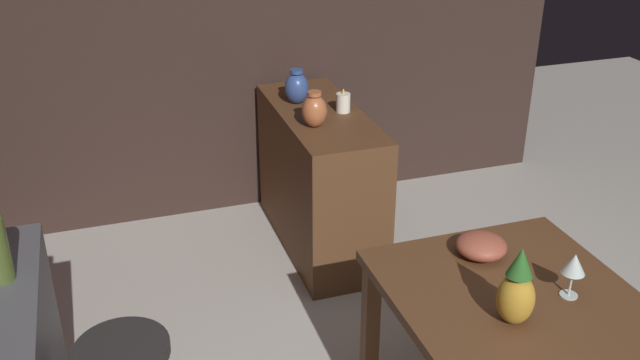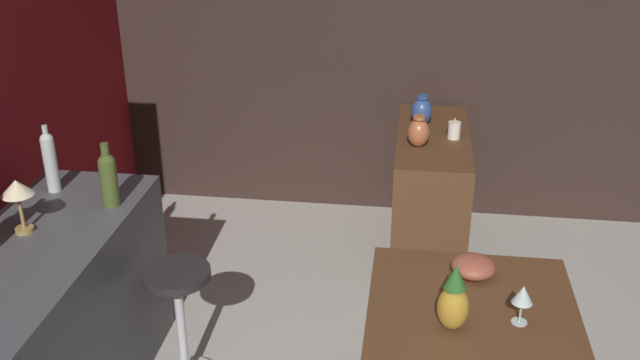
{
  "view_description": "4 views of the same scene",
  "coord_description": "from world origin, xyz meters",
  "px_view_note": "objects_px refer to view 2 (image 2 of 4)",
  "views": [
    {
      "loc": [
        -1.74,
        1.0,
        1.44
      ],
      "look_at": [
        0.87,
        0.32,
        0.84
      ],
      "focal_mm": 30.75,
      "sensor_mm": 36.0,
      "label": 1
    },
    {
      "loc": [
        -2.08,
        1.0,
        1.34
      ],
      "look_at": [
        0.74,
        0.5,
        0.89
      ],
      "focal_mm": 27.62,
      "sensor_mm": 36.0,
      "label": 2
    },
    {
      "loc": [
        -2.3,
        -0.65,
        2.22
      ],
      "look_at": [
        0.72,
        0.56,
        0.79
      ],
      "focal_mm": 26.99,
      "sensor_mm": 36.0,
      "label": 3
    },
    {
      "loc": [
        -2.17,
        -1.46,
        2.19
      ],
      "look_at": [
        0.86,
        0.32,
        0.83
      ],
      "focal_mm": 27.42,
      "sensor_mm": 36.0,
      "label": 4
    }
  ],
  "objects_px": {
    "cup_white": "(82,276)",
    "counter_lamp": "(171,228)",
    "pillar_candle_short": "(374,214)",
    "wine_bottle_amber": "(16,257)",
    "cup_slate": "(199,236)",
    "wine_bottle_clear": "(104,251)",
    "wine_glass_center": "(483,253)",
    "pineapple_centerpiece": "(505,262)",
    "wine_glass_right": "(640,275)",
    "wine_bottle_cobalt": "(63,262)",
    "dining_table": "(526,300)",
    "vase_brass": "(416,220)",
    "cup_mustard": "(61,268)",
    "pillar_candle_tall": "(372,220)",
    "fruit_bowl": "(517,285)",
    "bar_stool": "(260,357)",
    "sideboard_cabinet": "(380,277)",
    "wine_bottle_olive": "(161,219)"
  },
  "relations": [
    {
      "from": "cup_white",
      "to": "wine_bottle_clear",
      "type": "bearing_deg",
      "value": -152.48
    },
    {
      "from": "fruit_bowl",
      "to": "cup_mustard",
      "type": "distance_m",
      "value": 1.94
    },
    {
      "from": "cup_slate",
      "to": "counter_lamp",
      "type": "relative_size",
      "value": 0.51
    },
    {
      "from": "pillar_candle_tall",
      "to": "counter_lamp",
      "type": "bearing_deg",
      "value": 140.91
    },
    {
      "from": "pillar_candle_short",
      "to": "vase_brass",
      "type": "xyz_separation_m",
      "value": [
        -0.59,
        -0.15,
        0.02
      ]
    },
    {
      "from": "dining_table",
      "to": "wine_glass_right",
      "type": "distance_m",
      "value": 0.51
    },
    {
      "from": "dining_table",
      "to": "wine_glass_center",
      "type": "height_order",
      "value": "wine_glass_center"
    },
    {
      "from": "cup_slate",
      "to": "cup_white",
      "type": "relative_size",
      "value": 0.86
    },
    {
      "from": "pillar_candle_tall",
      "to": "wine_glass_right",
      "type": "bearing_deg",
      "value": -162.35
    },
    {
      "from": "bar_stool",
      "to": "wine_bottle_cobalt",
      "type": "height_order",
      "value": "wine_bottle_cobalt"
    },
    {
      "from": "wine_bottle_clear",
      "to": "cup_mustard",
      "type": "distance_m",
      "value": 0.5
    },
    {
      "from": "wine_bottle_olive",
      "to": "cup_slate",
      "type": "distance_m",
      "value": 0.22
    },
    {
      "from": "pineapple_centerpiece",
      "to": "fruit_bowl",
      "type": "distance_m",
      "value": 0.24
    },
    {
      "from": "bar_stool",
      "to": "dining_table",
      "type": "bearing_deg",
      "value": -96.53
    },
    {
      "from": "wine_glass_center",
      "to": "pineapple_centerpiece",
      "type": "distance_m",
      "value": 0.24
    },
    {
      "from": "cup_white",
      "to": "wine_bottle_cobalt",
      "type": "bearing_deg",
      "value": -170.08
    },
    {
      "from": "bar_stool",
      "to": "cup_slate",
      "type": "relative_size",
      "value": 6.56
    },
    {
      "from": "fruit_bowl",
      "to": "pillar_candle_tall",
      "type": "distance_m",
      "value": 1.89
    },
    {
      "from": "wine_bottle_cobalt",
      "to": "cup_slate",
      "type": "height_order",
      "value": "wine_bottle_cobalt"
    },
    {
      "from": "counter_lamp",
      "to": "pillar_candle_short",
      "type": "xyz_separation_m",
      "value": [
        1.84,
        -1.45,
        -0.16
      ]
    },
    {
      "from": "pillar_candle_short",
      "to": "wine_bottle_cobalt",
      "type": "bearing_deg",
      "value": 147.36
    },
    {
      "from": "wine_glass_center",
      "to": "pillar_candle_tall",
      "type": "distance_m",
      "value": 1.44
    },
    {
      "from": "wine_bottle_olive",
      "to": "cup_slate",
      "type": "xyz_separation_m",
      "value": [
        -0.01,
        -0.2,
        -0.1
      ]
    },
    {
      "from": "wine_bottle_clear",
      "to": "pineapple_centerpiece",
      "type": "bearing_deg",
      "value": -68.09
    },
    {
      "from": "wine_bottle_olive",
      "to": "cup_mustard",
      "type": "distance_m",
      "value": 0.89
    },
    {
      "from": "cup_white",
      "to": "counter_lamp",
      "type": "relative_size",
      "value": 0.6
    },
    {
      "from": "cup_slate",
      "to": "counter_lamp",
      "type": "bearing_deg",
      "value": 173.34
    },
    {
      "from": "pillar_candle_short",
      "to": "wine_bottle_amber",
      "type": "bearing_deg",
      "value": 143.8
    },
    {
      "from": "pineapple_centerpiece",
      "to": "cup_mustard",
      "type": "distance_m",
      "value": 2.02
    },
    {
      "from": "pillar_candle_short",
      "to": "vase_brass",
      "type": "height_order",
      "value": "vase_brass"
    },
    {
      "from": "wine_bottle_clear",
      "to": "wine_bottle_cobalt",
      "type": "bearing_deg",
      "value": 139.06
    },
    {
      "from": "dining_table",
      "to": "vase_brass",
      "type": "xyz_separation_m",
      "value": [
        1.24,
        0.12,
        0.27
      ]
    },
    {
      "from": "dining_table",
      "to": "cup_white",
      "type": "relative_size",
      "value": 10.01
    },
    {
      "from": "sideboard_cabinet",
      "to": "pineapple_centerpiece",
      "type": "xyz_separation_m",
      "value": [
        -1.57,
        -0.17,
        0.44
      ]
    },
    {
      "from": "pineapple_centerpiece",
      "to": "pillar_candle_short",
      "type": "bearing_deg",
      "value": 5.34
    },
    {
      "from": "pineapple_centerpiece",
      "to": "counter_lamp",
      "type": "relative_size",
      "value": 1.17
    },
    {
      "from": "wine_bottle_cobalt",
      "to": "vase_brass",
      "type": "distance_m",
      "value": 2.68
    },
    {
      "from": "sideboard_cabinet",
      "to": "wine_glass_center",
      "type": "distance_m",
      "value": 1.41
    },
    {
      "from": "wine_glass_right",
      "to": "pineapple_centerpiece",
      "type": "height_order",
      "value": "pineapple_centerpiece"
    },
    {
      "from": "wine_bottle_cobalt",
      "to": "pillar_candle_short",
      "type": "relative_size",
      "value": 1.84
    },
    {
      "from": "dining_table",
      "to": "pillar_candle_short",
      "type": "height_order",
      "value": "pillar_candle_short"
    },
    {
      "from": "wine_glass_center",
      "to": "pineapple_centerpiece",
      "type": "xyz_separation_m",
      "value": [
        -0.24,
        0.01,
        -0.0
      ]
    },
    {
      "from": "dining_table",
      "to": "counter_lamp",
      "type": "distance_m",
      "value": 1.76
    },
    {
      "from": "wine_bottle_clear",
      "to": "cup_slate",
      "type": "relative_size",
      "value": 3.47
    },
    {
      "from": "wine_bottle_cobalt",
      "to": "vase_brass",
      "type": "xyz_separation_m",
      "value": [
        1.99,
        -1.8,
        -0.15
      ]
    },
    {
      "from": "dining_table",
      "to": "cup_mustard",
      "type": "bearing_deg",
      "value": 96.56
    },
    {
      "from": "counter_lamp",
      "to": "bar_stool",
      "type": "bearing_deg",
      "value": -67.06
    },
    {
      "from": "wine_bottle_olive",
      "to": "pillar_candle_tall",
      "type": "bearing_deg",
      "value": -54.31
    },
    {
      "from": "pillar_candle_tall",
      "to": "vase_brass",
      "type": "height_order",
      "value": "vase_brass"
    },
    {
      "from": "cup_white",
      "to": "pillar_candle_tall",
      "type": "xyz_separation_m",
      "value": [
        2.06,
        -1.66,
        -0.07
      ]
    }
  ]
}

